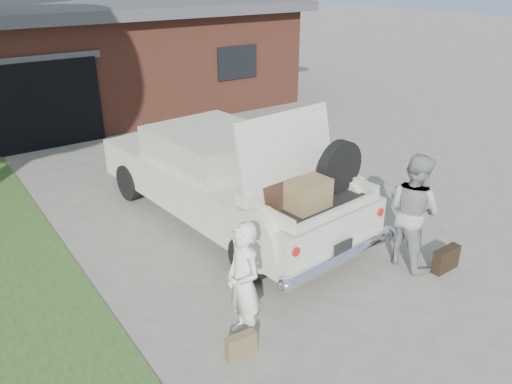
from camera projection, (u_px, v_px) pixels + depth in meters
ground at (278, 270)px, 7.72m from camera, size 90.00×90.00×0.00m
house at (87, 56)px, 16.09m from camera, size 12.80×7.80×3.30m
sedan at (227, 176)px, 8.98m from camera, size 2.66×5.82×2.33m
woman_left at (244, 283)px, 6.01m from camera, size 0.41×0.60×1.60m
woman_right at (413, 211)px, 7.55m from camera, size 0.70×0.90×1.82m
suitcase_left at (241, 345)px, 5.97m from camera, size 0.39×0.16×0.30m
suitcase_right at (446, 259)px, 7.65m from camera, size 0.50×0.17×0.38m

